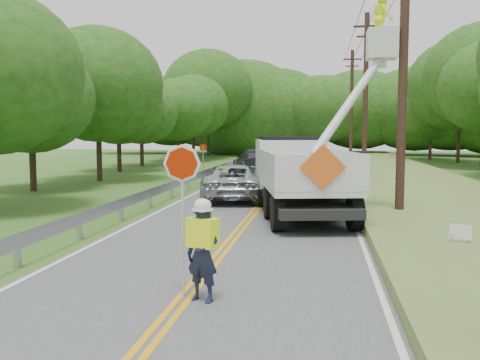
# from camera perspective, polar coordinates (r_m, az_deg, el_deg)

# --- Properties ---
(ground) EXTENTS (140.00, 140.00, 0.00)m
(ground) POSITION_cam_1_polar(r_m,az_deg,el_deg) (10.10, -5.23, -11.70)
(ground) COLOR #39561B
(ground) RESTS_ON ground
(road) EXTENTS (7.20, 96.00, 0.03)m
(road) POSITION_cam_1_polar(r_m,az_deg,el_deg) (23.67, 2.91, -1.80)
(road) COLOR #434346
(road) RESTS_ON ground
(guardrail) EXTENTS (0.18, 48.00, 0.77)m
(guardrail) POSITION_cam_1_polar(r_m,az_deg,el_deg) (25.21, -6.00, -0.14)
(guardrail) COLOR #9CA1A4
(guardrail) RESTS_ON ground
(utility_poles) EXTENTS (1.60, 43.30, 10.00)m
(utility_poles) POSITION_cam_1_polar(r_m,az_deg,el_deg) (26.62, 14.58, 10.17)
(utility_poles) COLOR black
(utility_poles) RESTS_ON ground
(tall_grass_verge) EXTENTS (7.00, 96.00, 0.30)m
(tall_grass_verge) POSITION_cam_1_polar(r_m,az_deg,el_deg) (24.02, 20.03, -1.68)
(tall_grass_verge) COLOR olive
(tall_grass_verge) RESTS_ON ground
(treeline_left) EXTENTS (10.28, 57.16, 12.11)m
(treeline_left) POSITION_cam_1_polar(r_m,az_deg,el_deg) (43.62, -8.88, 9.04)
(treeline_left) COLOR #332319
(treeline_left) RESTS_ON ground
(treeline_horizon) EXTENTS (55.93, 13.99, 12.38)m
(treeline_horizon) POSITION_cam_1_polar(r_m,az_deg,el_deg) (65.68, 7.92, 7.53)
(treeline_horizon) COLOR #1D4314
(treeline_horizon) RESTS_ON ground
(flagger) EXTENTS (1.09, 0.58, 2.70)m
(flagger) POSITION_cam_1_polar(r_m,az_deg,el_deg) (9.17, -4.11, -7.09)
(flagger) COLOR #191E33
(flagger) RESTS_ON road
(bucket_truck) EXTENTS (5.11, 8.12, 7.46)m
(bucket_truck) POSITION_cam_1_polar(r_m,az_deg,el_deg) (19.38, 6.59, 1.51)
(bucket_truck) COLOR black
(bucket_truck) RESTS_ON road
(suv_silver) EXTENTS (3.27, 5.72, 1.50)m
(suv_silver) POSITION_cam_1_polar(r_m,az_deg,el_deg) (22.64, -0.77, -0.18)
(suv_silver) COLOR #B0B2B7
(suv_silver) RESTS_ON road
(suv_darkgrey) EXTENTS (4.12, 6.52, 1.76)m
(suv_darkgrey) POSITION_cam_1_polar(r_m,az_deg,el_deg) (34.60, 1.76, 1.95)
(suv_darkgrey) COLOR #34373B
(suv_darkgrey) RESTS_ON road
(stop_sign_permanent) EXTENTS (0.46, 0.07, 2.15)m
(stop_sign_permanent) POSITION_cam_1_polar(r_m,az_deg,el_deg) (32.05, -3.98, 2.54)
(stop_sign_permanent) COLOR #9CA1A4
(stop_sign_permanent) RESTS_ON ground
(yard_sign) EXTENTS (0.48, 0.20, 0.73)m
(yard_sign) POSITION_cam_1_polar(r_m,az_deg,el_deg) (13.73, 22.62, -5.29)
(yard_sign) COLOR white
(yard_sign) RESTS_ON ground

